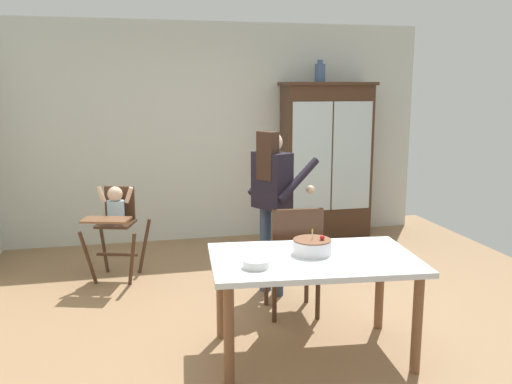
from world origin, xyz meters
TOP-DOWN VIEW (x-y plane):
  - ground_plane at (0.00, 0.00)m, footprint 6.24×6.24m
  - wall_back at (0.00, 2.63)m, footprint 5.32×0.06m
  - china_cabinet at (1.37, 2.37)m, footprint 1.18×0.48m
  - ceramic_vase at (1.26, 2.37)m, footprint 0.13×0.13m
  - high_chair_with_toddler at (-1.25, 1.30)m, footprint 0.72×0.80m
  - adult_person at (0.17, 0.55)m, footprint 0.65×0.65m
  - dining_table at (0.14, -0.69)m, footprint 1.53×1.03m
  - birthday_cake at (0.15, -0.62)m, footprint 0.28×0.28m
  - serving_bowl at (-0.31, -0.82)m, footprint 0.18×0.18m
  - dining_chair_far_side at (0.21, -0.03)m, footprint 0.47×0.47m

SIDE VIEW (x-z plane):
  - ground_plane at x=0.00m, z-range 0.00..0.00m
  - dining_chair_far_side at x=0.21m, z-range 0.08..1.04m
  - dining_table at x=0.14m, z-range 0.27..1.01m
  - high_chair_with_toddler at x=-1.25m, z-range 0.18..1.13m
  - serving_bowl at x=-0.31m, z-range 0.74..0.79m
  - birthday_cake at x=0.15m, z-range 0.70..0.89m
  - adult_person at x=0.17m, z-range 0.20..1.73m
  - china_cabinet at x=1.37m, z-range 0.01..1.98m
  - wall_back at x=0.00m, z-range 0.00..2.70m
  - ceramic_vase at x=1.26m, z-range 1.96..2.23m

